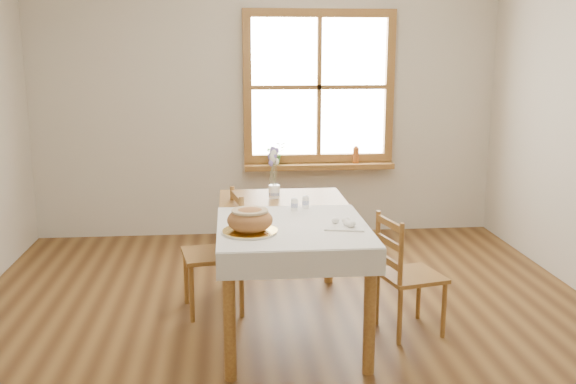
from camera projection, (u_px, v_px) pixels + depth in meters
name	position (u px, v px, depth m)	size (l,w,h in m)	color
ground	(292.00, 341.00, 4.04)	(5.00, 5.00, 0.00)	brown
room_walls	(293.00, 66.00, 3.68)	(4.60, 5.10, 2.65)	beige
window	(319.00, 87.00, 6.18)	(1.46, 0.08, 1.46)	olive
window_sill	(319.00, 166.00, 6.27)	(1.46, 0.20, 0.05)	olive
dining_table	(288.00, 227.00, 4.19)	(0.90, 1.60, 0.75)	olive
table_linen	(293.00, 226.00, 3.88)	(0.91, 0.99, 0.01)	silver
chair_left	(212.00, 252.00, 4.45)	(0.40, 0.42, 0.85)	olive
chair_right	(411.00, 274.00, 4.12)	(0.37, 0.38, 0.78)	olive
bread_plate	(250.00, 232.00, 3.71)	(0.31, 0.31, 0.02)	white
bread_loaf	(250.00, 218.00, 3.70)	(0.27, 0.27, 0.15)	#A36D3A
egg_napkin	(344.00, 226.00, 3.84)	(0.24, 0.20, 0.01)	silver
eggs	(345.00, 222.00, 3.83)	(0.18, 0.16, 0.04)	white
salt_shaker	(294.00, 204.00, 4.23)	(0.05, 0.05, 0.09)	white
pepper_shaker	(306.00, 201.00, 4.30)	(0.05, 0.05, 0.09)	white
flower_vase	(274.00, 192.00, 4.62)	(0.08, 0.08, 0.09)	white
lavender_bouquet	(274.00, 168.00, 4.58)	(0.14, 0.14, 0.27)	#6F5DA5
potted_plant	(275.00, 156.00, 6.21)	(0.20, 0.22, 0.17)	#34742E
amber_bottle	(356.00, 154.00, 6.28)	(0.06, 0.06, 0.17)	#A9551F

